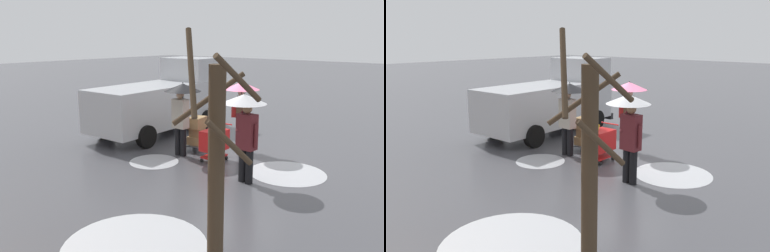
% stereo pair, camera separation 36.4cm
% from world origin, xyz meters
% --- Properties ---
extents(ground_plane, '(90.00, 90.00, 0.00)m').
position_xyz_m(ground_plane, '(0.00, 0.00, 0.00)').
color(ground_plane, '#4C4C51').
extents(slush_patch_near_cluster, '(1.36, 1.36, 0.01)m').
position_xyz_m(slush_patch_near_cluster, '(1.33, 2.00, 0.00)').
color(slush_patch_near_cluster, '#ADAFB5').
rests_on(slush_patch_near_cluster, ground).
extents(slush_patch_under_van, '(1.94, 1.94, 0.01)m').
position_xyz_m(slush_patch_under_van, '(-1.94, 0.48, 0.00)').
color(slush_patch_under_van, silver).
rests_on(slush_patch_under_van, ground).
extents(slush_patch_mid_street, '(2.43, 2.43, 0.01)m').
position_xyz_m(slush_patch_mid_street, '(-1.67, 5.37, 0.00)').
color(slush_patch_mid_street, silver).
rests_on(slush_patch_mid_street, ground).
extents(cargo_van_parked_right, '(2.41, 5.44, 2.60)m').
position_xyz_m(cargo_van_parked_right, '(3.59, -0.65, 1.18)').
color(cargo_van_parked_right, '#B7BABF').
rests_on(cargo_van_parked_right, ground).
extents(shopping_cart_vendor, '(0.58, 0.84, 1.04)m').
position_xyz_m(shopping_cart_vendor, '(0.10, 0.86, 0.57)').
color(shopping_cart_vendor, red).
rests_on(shopping_cart_vendor, ground).
extents(hand_dolly_boxes, '(0.65, 0.79, 1.32)m').
position_xyz_m(hand_dolly_boxes, '(1.04, 0.46, 0.62)').
color(hand_dolly_boxes, '#515156').
rests_on(hand_dolly_boxes, ground).
extents(pedestrian_pink_side, '(1.04, 1.04, 2.15)m').
position_xyz_m(pedestrian_pink_side, '(-1.41, 1.70, 1.58)').
color(pedestrian_pink_side, black).
rests_on(pedestrian_pink_side, ground).
extents(pedestrian_black_side, '(1.04, 1.04, 2.15)m').
position_xyz_m(pedestrian_black_side, '(1.12, 1.06, 1.58)').
color(pedestrian_black_side, black).
rests_on(pedestrian_black_side, ground).
extents(pedestrian_white_side, '(1.04, 1.04, 2.15)m').
position_xyz_m(pedestrian_white_side, '(0.07, -0.38, 1.57)').
color(pedestrian_white_side, black).
rests_on(pedestrian_white_side, ground).
extents(bare_tree_near, '(1.30, 1.34, 3.52)m').
position_xyz_m(bare_tree_near, '(-3.08, 5.05, 1.68)').
color(bare_tree_near, '#423323').
rests_on(bare_tree_near, ground).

